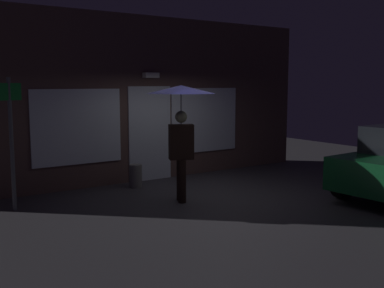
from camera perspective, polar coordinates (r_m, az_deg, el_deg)
The scene contains 5 objects.
ground_plane at distance 9.22m, azimuth 1.54°, elevation -6.73°, with size 18.00×18.00×0.00m, color #38353A.
building_facade at distance 10.93m, azimuth -5.69°, elevation 5.44°, with size 9.07×0.48×3.80m.
person_with_umbrella at distance 8.73m, azimuth -1.36°, elevation 4.25°, with size 1.29×1.29×2.23m.
street_sign_post at distance 8.71m, azimuth -21.40°, elevation 0.92°, with size 0.40×0.07×2.37m.
sidewalk_bollard at distance 10.22m, azimuth -6.98°, elevation -3.93°, with size 0.28×0.28×0.50m, color slate.
Camera 1 is at (-5.25, -7.23, 2.26)m, focal length 43.22 mm.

